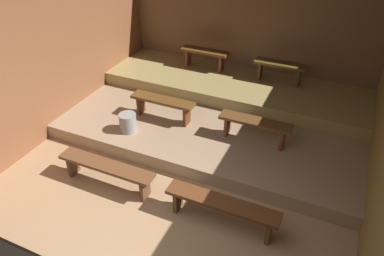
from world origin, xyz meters
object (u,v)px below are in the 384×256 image
object	(u,v)px
bench_lower_right	(255,125)
bench_middle_left	(205,55)
bench_floor_left	(106,168)
bench_lower_left	(163,103)
bench_middle_right	(280,68)
bench_floor_right	(222,206)
pail_lower	(128,123)

from	to	relation	value
bench_lower_right	bench_middle_left	bearing A→B (deg)	132.16
bench_lower_right	bench_middle_left	distance (m)	2.37
bench_floor_left	bench_lower_left	size ratio (longest dim) A/B	1.30
bench_lower_right	bench_middle_right	bearing A→B (deg)	91.29
bench_floor_left	bench_floor_right	distance (m)	1.75
bench_lower_right	bench_middle_right	distance (m)	1.77
bench_middle_left	bench_middle_right	world-z (taller)	same
bench_floor_right	bench_floor_left	bearing A→B (deg)	180.00
bench_middle_right	bench_lower_right	bearing A→B (deg)	-88.71
bench_floor_right	bench_lower_left	xyz separation A→B (m)	(-1.69, 1.61, 0.23)
pail_lower	bench_lower_right	bearing A→B (deg)	16.15
bench_middle_left	bench_middle_right	distance (m)	1.55
bench_floor_right	pail_lower	world-z (taller)	pail_lower
bench_lower_right	bench_middle_left	world-z (taller)	bench_middle_left
bench_floor_left	bench_lower_right	distance (m)	2.34
bench_floor_left	bench_lower_right	size ratio (longest dim) A/B	1.30
bench_floor_right	pail_lower	xyz separation A→B (m)	(-2.04, 1.04, 0.08)
bench_middle_left	bench_middle_right	xyz separation A→B (m)	(1.55, 0.00, 0.00)
bench_floor_right	pail_lower	distance (m)	2.29
bench_floor_right	bench_middle_right	size ratio (longest dim) A/B	1.52
bench_floor_left	bench_middle_left	world-z (taller)	bench_middle_left
pail_lower	bench_middle_left	bearing A→B (deg)	80.40
bench_floor_left	bench_middle_right	bearing A→B (deg)	63.89
bench_floor_right	bench_lower_right	xyz separation A→B (m)	(-0.06, 1.61, 0.23)
bench_floor_left	bench_lower_left	bearing A→B (deg)	87.82
bench_lower_left	pail_lower	xyz separation A→B (m)	(-0.35, -0.57, -0.14)
bench_lower_left	bench_floor_right	bearing A→B (deg)	-43.66
pail_lower	bench_lower_left	bearing A→B (deg)	58.31
bench_floor_left	bench_middle_left	bearing A→B (deg)	88.29
bench_lower_left	bench_lower_right	world-z (taller)	same
bench_floor_right	bench_lower_left	bearing A→B (deg)	136.34
bench_floor_left	bench_middle_left	size ratio (longest dim) A/B	1.52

